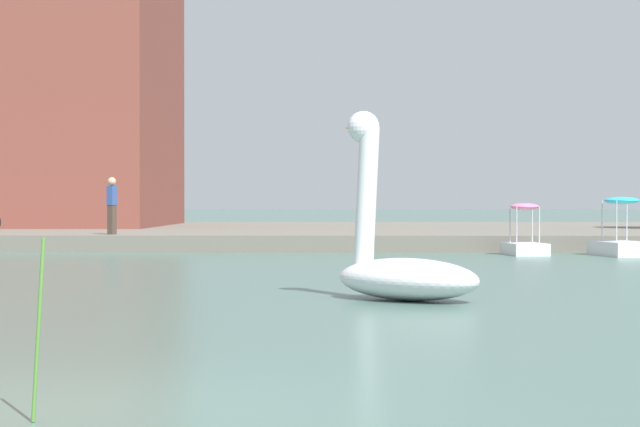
% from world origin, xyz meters
% --- Properties ---
extents(ground_plane, '(442.30, 442.30, 0.00)m').
position_xyz_m(ground_plane, '(0.00, 0.00, 0.00)').
color(ground_plane, '#47665B').
extents(shore_bank_far, '(149.94, 23.96, 0.49)m').
position_xyz_m(shore_bank_far, '(0.00, 39.42, 0.25)').
color(shore_bank_far, '#6B665B').
rests_on(shore_bank_far, ground_plane).
extents(swan_boat, '(2.67, 2.50, 2.89)m').
position_xyz_m(swan_boat, '(3.06, 10.12, 0.58)').
color(swan_boat, white).
rests_on(swan_boat, ground_plane).
extents(pedal_boat_pink, '(1.20, 1.83, 1.44)m').
position_xyz_m(pedal_boat_pink, '(7.10, 25.99, 0.40)').
color(pedal_boat_pink, white).
rests_on(pedal_boat_pink, ground_plane).
extents(pedal_boat_cyan, '(1.60, 2.30, 1.61)m').
position_xyz_m(pedal_boat_cyan, '(9.69, 25.54, 0.44)').
color(pedal_boat_cyan, white).
rests_on(pedal_boat_cyan, ground_plane).
extents(person_on_path, '(0.30, 0.31, 1.72)m').
position_xyz_m(person_on_path, '(-4.91, 28.65, 1.43)').
color(person_on_path, '#47382D').
rests_on(person_on_path, shore_bank_far).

